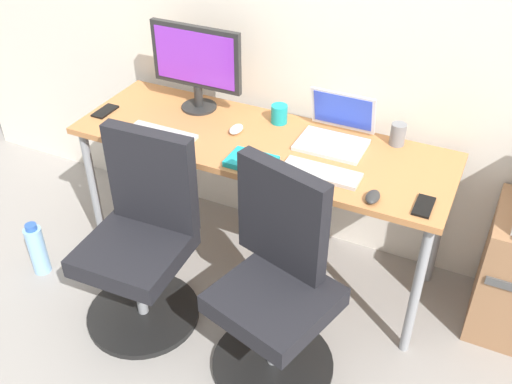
{
  "coord_description": "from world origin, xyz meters",
  "views": [
    {
      "loc": [
        0.99,
        -2.14,
        2.16
      ],
      "look_at": [
        0.0,
        -0.05,
        0.49
      ],
      "focal_mm": 40.94,
      "sensor_mm": 36.0,
      "label": 1
    }
  ],
  "objects_px": {
    "coffee_mug": "(279,114)",
    "water_bottle_on_floor": "(37,249)",
    "office_chair_left": "(142,242)",
    "open_laptop": "(336,131)",
    "desktop_monitor": "(196,62)",
    "office_chair_right": "(277,288)"
  },
  "relations": [
    {
      "from": "office_chair_left",
      "to": "coffee_mug",
      "type": "xyz_separation_m",
      "value": [
        0.35,
        0.73,
        0.38
      ]
    },
    {
      "from": "water_bottle_on_floor",
      "to": "desktop_monitor",
      "type": "bearing_deg",
      "value": 50.77
    },
    {
      "from": "water_bottle_on_floor",
      "to": "desktop_monitor",
      "type": "relative_size",
      "value": 0.65
    },
    {
      "from": "office_chair_left",
      "to": "office_chair_right",
      "type": "xyz_separation_m",
      "value": [
        0.67,
        -0.0,
        0.0
      ]
    },
    {
      "from": "water_bottle_on_floor",
      "to": "coffee_mug",
      "type": "bearing_deg",
      "value": 36.62
    },
    {
      "from": "desktop_monitor",
      "to": "coffee_mug",
      "type": "bearing_deg",
      "value": 4.86
    },
    {
      "from": "water_bottle_on_floor",
      "to": "coffee_mug",
      "type": "height_order",
      "value": "coffee_mug"
    },
    {
      "from": "office_chair_right",
      "to": "coffee_mug",
      "type": "height_order",
      "value": "office_chair_right"
    },
    {
      "from": "water_bottle_on_floor",
      "to": "desktop_monitor",
      "type": "xyz_separation_m",
      "value": [
        0.59,
        0.72,
        0.86
      ]
    },
    {
      "from": "desktop_monitor",
      "to": "open_laptop",
      "type": "xyz_separation_m",
      "value": [
        0.74,
        -0.01,
        -0.2
      ]
    },
    {
      "from": "water_bottle_on_floor",
      "to": "open_laptop",
      "type": "height_order",
      "value": "open_laptop"
    },
    {
      "from": "open_laptop",
      "to": "coffee_mug",
      "type": "bearing_deg",
      "value": 170.8
    },
    {
      "from": "office_chair_left",
      "to": "desktop_monitor",
      "type": "height_order",
      "value": "desktop_monitor"
    },
    {
      "from": "desktop_monitor",
      "to": "coffee_mug",
      "type": "height_order",
      "value": "desktop_monitor"
    },
    {
      "from": "office_chair_left",
      "to": "water_bottle_on_floor",
      "type": "distance_m",
      "value": 0.73
    },
    {
      "from": "office_chair_left",
      "to": "water_bottle_on_floor",
      "type": "relative_size",
      "value": 3.03
    },
    {
      "from": "open_laptop",
      "to": "office_chair_left",
      "type": "bearing_deg",
      "value": -133.97
    },
    {
      "from": "coffee_mug",
      "to": "water_bottle_on_floor",
      "type": "bearing_deg",
      "value": -143.38
    },
    {
      "from": "office_chair_left",
      "to": "coffee_mug",
      "type": "height_order",
      "value": "office_chair_left"
    },
    {
      "from": "office_chair_left",
      "to": "coffee_mug",
      "type": "relative_size",
      "value": 10.22
    },
    {
      "from": "office_chair_left",
      "to": "open_laptop",
      "type": "distance_m",
      "value": 1.03
    },
    {
      "from": "office_chair_left",
      "to": "desktop_monitor",
      "type": "bearing_deg",
      "value": 96.69
    }
  ]
}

